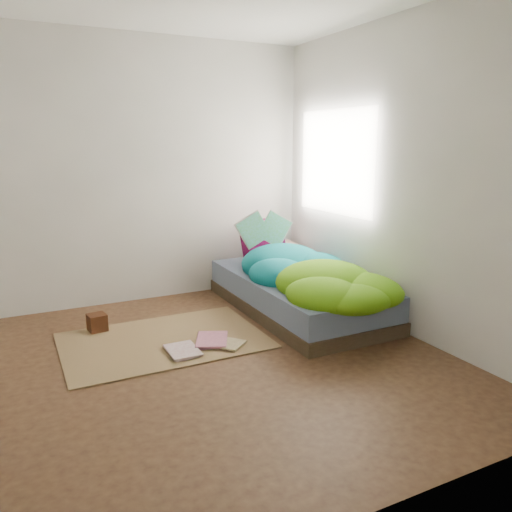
{
  "coord_description": "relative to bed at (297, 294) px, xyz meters",
  "views": [
    {
      "loc": [
        -1.18,
        -3.21,
        1.59
      ],
      "look_at": [
        0.79,
        0.75,
        0.58
      ],
      "focal_mm": 35.0,
      "sensor_mm": 36.0,
      "label": 1
    }
  ],
  "objects": [
    {
      "name": "floor_book_a",
      "position": [
        -1.42,
        -0.48,
        -0.14
      ],
      "size": [
        0.23,
        0.31,
        0.02
      ],
      "primitive_type": "imported",
      "rotation": [
        0.0,
        0.0,
        -0.01
      ],
      "color": "silver",
      "rests_on": "rug"
    },
    {
      "name": "duvet",
      "position": [
        0.0,
        -0.22,
        0.34
      ],
      "size": [
        0.96,
        1.84,
        0.34
      ],
      "primitive_type": null,
      "color": "#08727E",
      "rests_on": "bed"
    },
    {
      "name": "rug",
      "position": [
        -1.37,
        -0.17,
        -0.16
      ],
      "size": [
        1.6,
        1.1,
        0.01
      ],
      "primitive_type": "cube",
      "color": "brown",
      "rests_on": "ground"
    },
    {
      "name": "open_book",
      "position": [
        -0.1,
        0.5,
        0.66
      ],
      "size": [
        0.49,
        0.2,
        0.29
      ],
      "primitive_type": null,
      "rotation": [
        0.0,
        0.0,
        -0.21
      ],
      "color": "green",
      "rests_on": "duvet"
    },
    {
      "name": "floor_book_b",
      "position": [
        -1.15,
        -0.34,
        -0.14
      ],
      "size": [
        0.36,
        0.41,
        0.03
      ],
      "primitive_type": "imported",
      "rotation": [
        0.0,
        0.0,
        -0.43
      ],
      "color": "#C27085",
      "rests_on": "rug"
    },
    {
      "name": "pillow_magenta",
      "position": [
        -0.03,
        0.66,
        0.4
      ],
      "size": [
        0.47,
        0.19,
        0.46
      ],
      "primitive_type": "cube",
      "rotation": [
        0.0,
        0.0,
        0.1
      ],
      "color": "#49042D",
      "rests_on": "bed"
    },
    {
      "name": "pillow_floral",
      "position": [
        0.18,
        0.71,
        0.24
      ],
      "size": [
        0.67,
        0.51,
        0.13
      ],
      "primitive_type": "cube",
      "rotation": [
        0.0,
        0.0,
        0.25
      ],
      "color": "beige",
      "rests_on": "bed"
    },
    {
      "name": "ground",
      "position": [
        -1.22,
        -0.72,
        -0.17
      ],
      "size": [
        3.5,
        3.5,
        0.0
      ],
      "primitive_type": "cube",
      "color": "#3A2216",
      "rests_on": "ground"
    },
    {
      "name": "room_walls",
      "position": [
        -1.21,
        -0.71,
        1.46
      ],
      "size": [
        3.54,
        3.54,
        2.62
      ],
      "color": "beige",
      "rests_on": "ground"
    },
    {
      "name": "bed",
      "position": [
        0.0,
        0.0,
        0.0
      ],
      "size": [
        1.0,
        2.0,
        0.34
      ],
      "color": "#332B1C",
      "rests_on": "ground"
    },
    {
      "name": "floor_book_c",
      "position": [
        -1.05,
        -0.55,
        -0.15
      ],
      "size": [
        0.35,
        0.36,
        0.02
      ],
      "primitive_type": "imported",
      "rotation": [
        0.0,
        0.0,
        0.68
      ],
      "color": "tan",
      "rests_on": "rug"
    },
    {
      "name": "wooden_box",
      "position": [
        -1.82,
        0.29,
        -0.08
      ],
      "size": [
        0.16,
        0.16,
        0.14
      ],
      "primitive_type": "cube",
      "rotation": [
        0.0,
        0.0,
        0.15
      ],
      "color": "#391A0C",
      "rests_on": "rug"
    }
  ]
}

